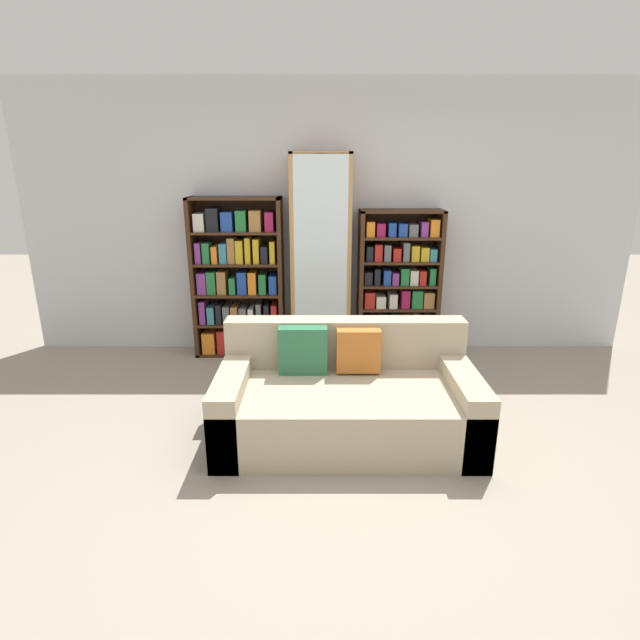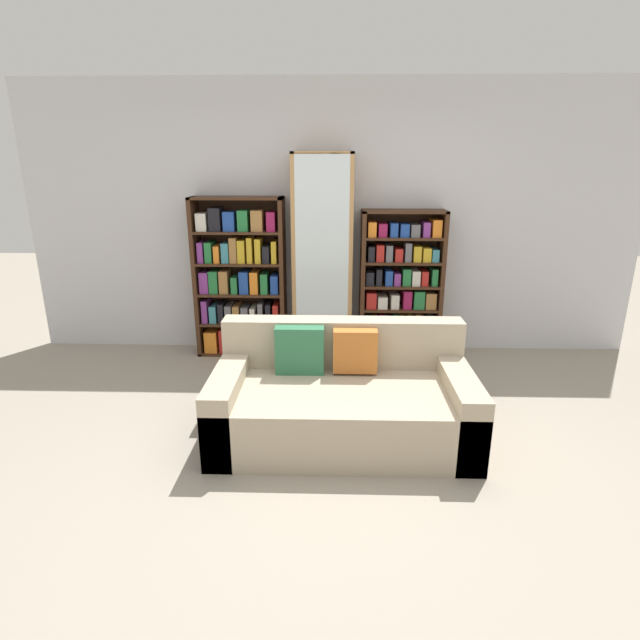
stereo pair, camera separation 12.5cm
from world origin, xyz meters
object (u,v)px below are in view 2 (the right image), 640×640
at_px(display_cabinet, 322,259).
at_px(bookshelf_left, 240,280).
at_px(couch, 342,400).
at_px(bookshelf_right, 401,288).
at_px(wine_bottle, 379,353).

bearing_deg(display_cabinet, bookshelf_left, 178.95).
xyz_separation_m(couch, bookshelf_left, (-1.03, 1.65, 0.50)).
bearing_deg(bookshelf_left, bookshelf_right, -0.00).
relative_size(couch, bookshelf_right, 1.23).
distance_m(couch, wine_bottle, 1.33).
relative_size(couch, bookshelf_left, 1.14).
distance_m(bookshelf_right, wine_bottle, 0.72).
relative_size(bookshelf_left, wine_bottle, 4.41).
height_order(bookshelf_right, wine_bottle, bookshelf_right).
bearing_deg(wine_bottle, display_cabinet, 146.67).
relative_size(couch, wine_bottle, 5.02).
bearing_deg(display_cabinet, wine_bottle, -33.33).
height_order(bookshelf_left, bookshelf_right, bookshelf_left).
relative_size(display_cabinet, wine_bottle, 5.54).
xyz_separation_m(bookshelf_left, display_cabinet, (0.84, -0.02, 0.22)).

